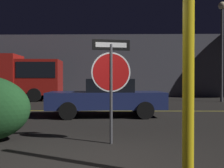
{
  "coord_description": "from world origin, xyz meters",
  "views": [
    {
      "loc": [
        0.59,
        -3.59,
        1.31
      ],
      "look_at": [
        0.46,
        3.41,
        1.22
      ],
      "focal_mm": 40.0,
      "sensor_mm": 36.0,
      "label": 1
    }
  ],
  "objects_px": {
    "delivery_truck": "(8,75)",
    "street_lamp": "(222,35)",
    "stop_sign": "(111,72)",
    "passing_car_2": "(107,97)",
    "yellow_pole_right": "(188,76)"
  },
  "relations": [
    {
      "from": "stop_sign",
      "to": "yellow_pole_right",
      "type": "distance_m",
      "value": 2.16
    },
    {
      "from": "yellow_pole_right",
      "to": "street_lamp",
      "type": "height_order",
      "value": "street_lamp"
    },
    {
      "from": "street_lamp",
      "to": "passing_car_2",
      "type": "bearing_deg",
      "value": -137.08
    },
    {
      "from": "yellow_pole_right",
      "to": "delivery_truck",
      "type": "bearing_deg",
      "value": 122.08
    },
    {
      "from": "yellow_pole_right",
      "to": "street_lamp",
      "type": "distance_m",
      "value": 13.8
    },
    {
      "from": "passing_car_2",
      "to": "delivery_truck",
      "type": "distance_m",
      "value": 9.75
    },
    {
      "from": "delivery_truck",
      "to": "street_lamp",
      "type": "xyz_separation_m",
      "value": [
        13.65,
        -0.55,
        2.48
      ]
    },
    {
      "from": "delivery_truck",
      "to": "street_lamp",
      "type": "bearing_deg",
      "value": 84.7
    },
    {
      "from": "passing_car_2",
      "to": "delivery_truck",
      "type": "bearing_deg",
      "value": 39.6
    },
    {
      "from": "passing_car_2",
      "to": "street_lamp",
      "type": "bearing_deg",
      "value": -51.63
    },
    {
      "from": "stop_sign",
      "to": "street_lamp",
      "type": "xyz_separation_m",
      "value": [
        6.64,
        10.43,
        2.64
      ]
    },
    {
      "from": "stop_sign",
      "to": "street_lamp",
      "type": "height_order",
      "value": "street_lamp"
    },
    {
      "from": "street_lamp",
      "to": "delivery_truck",
      "type": "bearing_deg",
      "value": 177.7
    },
    {
      "from": "yellow_pole_right",
      "to": "street_lamp",
      "type": "bearing_deg",
      "value": 65.59
    },
    {
      "from": "passing_car_2",
      "to": "delivery_truck",
      "type": "relative_size",
      "value": 0.61
    }
  ]
}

